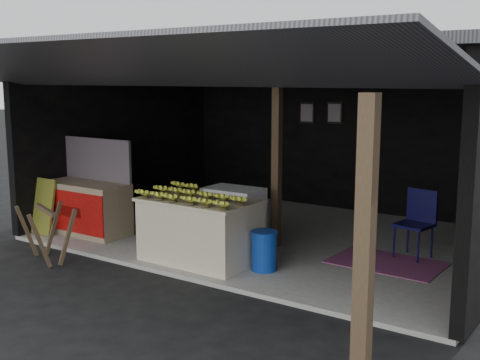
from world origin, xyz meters
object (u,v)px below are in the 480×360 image
Objects in this scene: water_barrel at (264,252)px; plastic_chair at (418,218)px; neighbor_stall at (87,205)px; sawhorse at (47,228)px; banana_table at (200,230)px; white_crate at (233,219)px.

plastic_chair is (1.47, 1.76, 0.32)m from water_barrel.
water_barrel is at bearing -0.67° from neighbor_stall.
sawhorse is (0.61, -1.27, -0.03)m from neighbor_stall.
neighbor_stall is 3.08× the size of water_barrel.
white_crate is (0.05, 0.75, 0.02)m from banana_table.
sawhorse is at bearing -134.14° from plastic_chair.
banana_table is at bearing -4.33° from neighbor_stall.
neighbor_stall is at bearing 179.83° from water_barrel.
banana_table is 1.66× the size of plastic_chair.
neighbor_stall is at bearing 136.94° from sawhorse.
sawhorse is at bearing -156.17° from water_barrel.
banana_table is 3.10m from plastic_chair.
sawhorse is 3.13m from water_barrel.
plastic_chair reaches higher than banana_table.
white_crate is 1.85× the size of water_barrel.
sawhorse is (-1.94, -1.85, -0.03)m from white_crate.
sawhorse is 5.28m from plastic_chair.
plastic_chair is at bearing 19.02° from neighbor_stall.
banana_table is at bearing -130.80° from plastic_chair.
water_barrel is 0.52× the size of plastic_chair.
water_barrel is (0.91, -0.59, -0.21)m from white_crate.
neighbor_stall is 3.47m from water_barrel.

